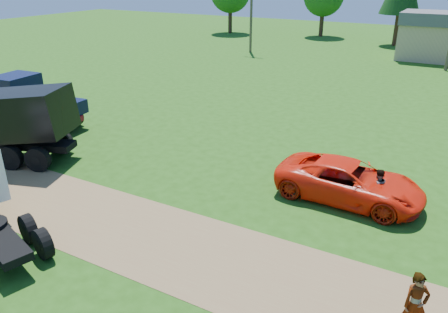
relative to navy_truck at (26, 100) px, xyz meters
The scene contains 7 objects.
ground 15.97m from the navy_truck, 22.49° to the right, with size 140.00×140.00×0.00m, color #20480F.
dirt_track 15.97m from the navy_truck, 22.49° to the right, with size 120.00×4.20×0.01m, color brown.
navy_truck is the anchor object (origin of this frame).
orange_pickup 19.10m from the navy_truck, ahead, with size 2.67×5.78×1.61m, color red.
spectator_a 23.19m from the navy_truck, 15.72° to the right, with size 0.65×0.43×1.79m, color #999999.
spectator_b 20.19m from the navy_truck, ahead, with size 0.77×0.60×1.59m, color #999999.
tan_shed 38.74m from the navy_truck, 61.15° to the left, with size 6.20×5.40×4.70m.
Camera 1 is at (7.59, -10.00, 8.60)m, focal length 35.00 mm.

